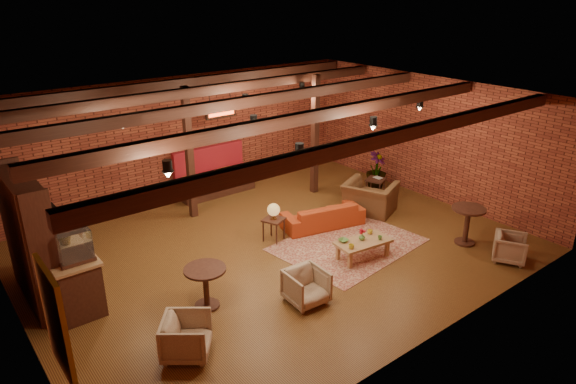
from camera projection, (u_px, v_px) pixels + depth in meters
floor at (276, 248)px, 11.14m from camera, size 10.00×10.00×0.00m
ceiling at (275, 102)px, 9.95m from camera, size 10.00×8.00×0.02m
wall_back at (185, 137)px, 13.47m from camera, size 10.00×0.02×3.20m
wall_front at (436, 253)px, 7.62m from camera, size 10.00×0.02×3.20m
wall_left at (8, 250)px, 7.69m from camera, size 0.02×8.00×3.20m
wall_right at (429, 138)px, 13.40m from camera, size 0.02×8.00×3.20m
ceiling_beams at (275, 108)px, 9.99m from camera, size 9.80×6.40×0.22m
ceiling_pipe at (231, 105)px, 11.25m from camera, size 9.60×0.12×0.12m
post_left at (189, 154)px, 12.11m from camera, size 0.16×0.16×3.20m
post_right at (315, 135)px, 13.61m from camera, size 0.16×0.16×3.20m
service_counter at (60, 254)px, 9.24m from camera, size 0.80×2.50×1.60m
plant_counter at (59, 228)px, 9.28m from camera, size 0.35×0.39×0.30m
shelving_hutch at (31, 238)px, 8.93m from camera, size 0.52×2.00×2.40m
chalkboard_menu at (57, 322)px, 6.05m from camera, size 0.08×0.96×1.46m
banquette at (215, 176)px, 13.90m from camera, size 2.10×0.70×1.00m
service_sign at (221, 112)px, 12.88m from camera, size 0.86×0.06×0.30m
ceiling_spotlights at (275, 119)px, 10.08m from camera, size 6.40×4.40×0.28m
rug at (348, 244)px, 11.28m from camera, size 3.25×2.63×0.01m
sofa at (323, 215)px, 12.06m from camera, size 2.05×1.18×0.56m
coffee_table at (362, 243)px, 10.60m from camera, size 1.22×0.72×0.65m
side_table_lamp at (274, 213)px, 11.24m from camera, size 0.55×0.55×0.88m
round_table_left at (206, 281)px, 8.92m from camera, size 0.74×0.74×0.77m
armchair_a at (186, 335)px, 7.79m from camera, size 0.95×0.96×0.72m
armchair_b at (306, 285)px, 9.11m from camera, size 0.71×0.67×0.69m
armchair_right at (370, 193)px, 12.72m from camera, size 1.18×1.41×1.05m
side_table_book at (376, 180)px, 13.67m from camera, size 0.61×0.61×0.54m
round_table_right at (468, 220)px, 11.14m from camera, size 0.73×0.73×0.85m
armchair_far at (510, 247)px, 10.52m from camera, size 0.82×0.81×0.64m
plant_tall at (379, 134)px, 13.95m from camera, size 2.20×2.20×3.07m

